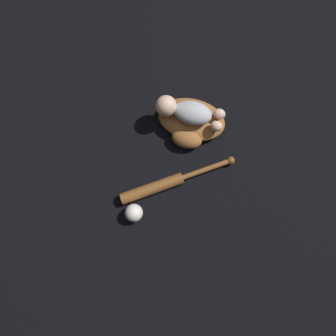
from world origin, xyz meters
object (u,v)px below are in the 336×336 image
(baby_figure, at_px, (186,111))
(baseball, at_px, (134,213))
(baseball_glove, at_px, (191,123))
(baseball_bat, at_px, (164,184))

(baby_figure, xyz_separation_m, baseball, (-0.01, 0.50, -0.08))
(baseball_glove, distance_m, baseball, 0.49)
(baseball_glove, height_order, baby_figure, baby_figure)
(baseball_glove, distance_m, baseball_bat, 0.32)
(baseball, bearing_deg, baseball_bat, -106.15)
(baseball_bat, xyz_separation_m, baseball, (0.05, 0.18, 0.01))
(baseball_glove, xyz_separation_m, baby_figure, (0.03, -0.01, 0.08))
(baseball, bearing_deg, baby_figure, -88.32)
(baby_figure, bearing_deg, baseball, 91.68)
(baseball_glove, distance_m, baby_figure, 0.09)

